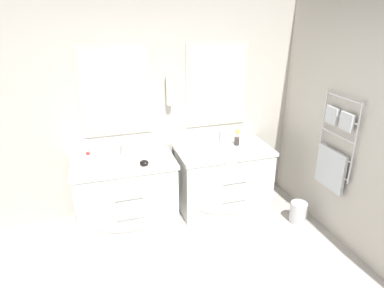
{
  "coord_description": "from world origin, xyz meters",
  "views": [
    {
      "loc": [
        -0.61,
        -1.76,
        2.42
      ],
      "look_at": [
        0.38,
        1.46,
        1.05
      ],
      "focal_mm": 32.0,
      "sensor_mm": 36.0,
      "label": 1
    }
  ],
  "objects_px": {
    "toiletry_bottle": "(89,162)",
    "amenity_bowl": "(144,163)",
    "vanity_left": "(126,194)",
    "vanity_right": "(224,180)",
    "waste_bin": "(298,212)",
    "flower_vase": "(237,138)"
  },
  "relations": [
    {
      "from": "toiletry_bottle",
      "to": "amenity_bowl",
      "type": "xyz_separation_m",
      "value": [
        0.57,
        -0.06,
        -0.06
      ]
    },
    {
      "from": "vanity_left",
      "to": "vanity_right",
      "type": "distance_m",
      "value": 1.21
    },
    {
      "from": "vanity_left",
      "to": "waste_bin",
      "type": "xyz_separation_m",
      "value": [
        1.95,
        -0.55,
        -0.27
      ]
    },
    {
      "from": "amenity_bowl",
      "to": "flower_vase",
      "type": "relative_size",
      "value": 0.48
    },
    {
      "from": "vanity_left",
      "to": "waste_bin",
      "type": "height_order",
      "value": "vanity_left"
    },
    {
      "from": "toiletry_bottle",
      "to": "vanity_right",
      "type": "bearing_deg",
      "value": 2.24
    },
    {
      "from": "flower_vase",
      "to": "vanity_left",
      "type": "bearing_deg",
      "value": -175.01
    },
    {
      "from": "toiletry_bottle",
      "to": "amenity_bowl",
      "type": "height_order",
      "value": "toiletry_bottle"
    },
    {
      "from": "toiletry_bottle",
      "to": "waste_bin",
      "type": "relative_size",
      "value": 0.79
    },
    {
      "from": "vanity_right",
      "to": "flower_vase",
      "type": "distance_m",
      "value": 0.54
    },
    {
      "from": "amenity_bowl",
      "to": "waste_bin",
      "type": "distance_m",
      "value": 1.92
    },
    {
      "from": "toiletry_bottle",
      "to": "flower_vase",
      "type": "relative_size",
      "value": 0.95
    },
    {
      "from": "vanity_right",
      "to": "vanity_left",
      "type": "bearing_deg",
      "value": 180.0
    },
    {
      "from": "vanity_left",
      "to": "flower_vase",
      "type": "distance_m",
      "value": 1.5
    },
    {
      "from": "vanity_left",
      "to": "waste_bin",
      "type": "distance_m",
      "value": 2.04
    },
    {
      "from": "amenity_bowl",
      "to": "waste_bin",
      "type": "xyz_separation_m",
      "value": [
        1.74,
        -0.43,
        -0.69
      ]
    },
    {
      "from": "vanity_right",
      "to": "toiletry_bottle",
      "type": "bearing_deg",
      "value": -177.76
    },
    {
      "from": "vanity_left",
      "to": "flower_vase",
      "type": "xyz_separation_m",
      "value": [
        1.41,
        0.12,
        0.49
      ]
    },
    {
      "from": "vanity_left",
      "to": "flower_vase",
      "type": "relative_size",
      "value": 5.42
    },
    {
      "from": "vanity_right",
      "to": "waste_bin",
      "type": "relative_size",
      "value": 4.48
    },
    {
      "from": "toiletry_bottle",
      "to": "flower_vase",
      "type": "distance_m",
      "value": 1.78
    },
    {
      "from": "waste_bin",
      "to": "toiletry_bottle",
      "type": "bearing_deg",
      "value": 168.1
    }
  ]
}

